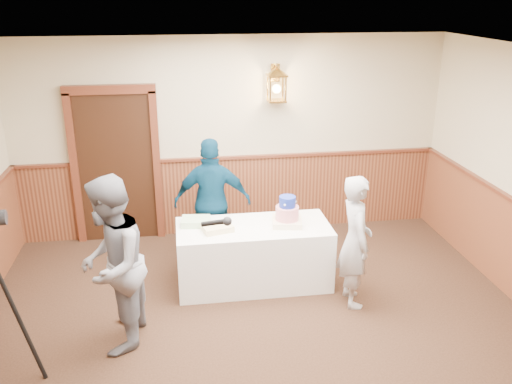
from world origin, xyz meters
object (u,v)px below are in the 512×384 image
display_table (254,255)px  tiered_cake (287,214)px  sheet_cake_yellow (217,228)px  sheet_cake_green (196,222)px  baker (355,241)px  interviewer (111,265)px  assistant_p (212,202)px

display_table → tiered_cake: 0.65m
sheet_cake_yellow → sheet_cake_green: (-0.24, 0.20, 0.00)m
sheet_cake_yellow → baker: size_ratio=0.22×
display_table → baker: (1.04, -0.59, 0.38)m
sheet_cake_yellow → display_table: bearing=8.2°
sheet_cake_yellow → sheet_cake_green: 0.31m
tiered_cake → baker: bearing=-41.6°
display_table → interviewer: bearing=-146.5°
display_table → sheet_cake_yellow: (-0.43, -0.06, 0.41)m
sheet_cake_green → tiered_cake: bearing=-8.2°
sheet_cake_yellow → baker: baker is taller
tiered_cake → sheet_cake_yellow: size_ratio=1.18×
tiered_cake → sheet_cake_yellow: bearing=-176.4°
sheet_cake_green → assistant_p: (0.24, 0.49, 0.04)m
display_table → assistant_p: 0.89m
display_table → interviewer: size_ratio=1.02×
baker → assistant_p: 1.92m
sheet_cake_yellow → baker: bearing=-19.5°
sheet_cake_green → baker: 1.86m
sheet_cake_green → assistant_p: bearing=64.6°
sheet_cake_green → display_table: bearing=-12.0°
display_table → tiered_cake: tiered_cake is taller
interviewer → assistant_p: interviewer is taller
display_table → assistant_p: size_ratio=1.09×
baker → assistant_p: assistant_p is taller
tiered_cake → display_table: bearing=178.4°
tiered_cake → assistant_p: assistant_p is taller
sheet_cake_yellow → sheet_cake_green: sheet_cake_green is taller
sheet_cake_green → interviewer: bearing=-126.5°
interviewer → assistant_p: bearing=154.3°
sheet_cake_yellow → interviewer: bearing=-139.1°
sheet_cake_green → baker: (1.71, -0.73, -0.03)m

